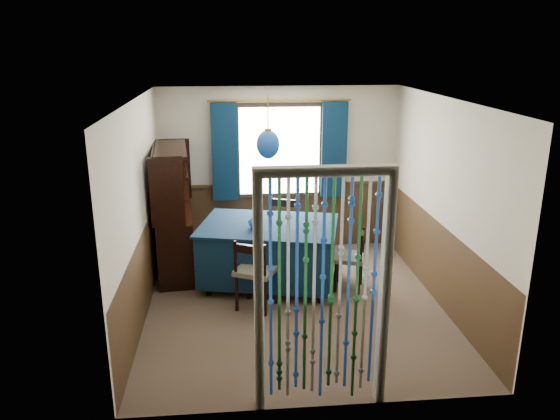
{
  "coord_description": "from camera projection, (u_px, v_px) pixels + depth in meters",
  "views": [
    {
      "loc": [
        -0.75,
        -6.08,
        3.11
      ],
      "look_at": [
        -0.13,
        0.45,
        1.08
      ],
      "focal_mm": 35.0,
      "sensor_mm": 36.0,
      "label": 1
    }
  ],
  "objects": [
    {
      "name": "window",
      "position": [
        279.0,
        151.0,
        8.17
      ],
      "size": [
        1.32,
        0.12,
        1.42
      ],
      "primitive_type": "cube",
      "color": "black",
      "rests_on": "wall_back"
    },
    {
      "name": "chair_right",
      "position": [
        351.0,
        258.0,
        7.08
      ],
      "size": [
        0.49,
        0.5,
        0.81
      ],
      "rotation": [
        0.0,
        0.0,
        1.25
      ],
      "color": "black",
      "rests_on": "floor"
    },
    {
      "name": "wainscot_right",
      "position": [
        437.0,
        261.0,
        6.79
      ],
      "size": [
        0.0,
        4.0,
        4.0
      ],
      "primitive_type": "plane",
      "rotation": [
        1.57,
        0.0,
        -1.57
      ],
      "color": "#3C2917",
      "rests_on": "ground"
    },
    {
      "name": "floor",
      "position": [
        294.0,
        304.0,
        6.77
      ],
      "size": [
        4.0,
        4.0,
        0.0
      ],
      "primitive_type": "plane",
      "color": "brown",
      "rests_on": "ground"
    },
    {
      "name": "bowl_shelf",
      "position": [
        174.0,
        192.0,
        7.09
      ],
      "size": [
        0.22,
        0.22,
        0.05
      ],
      "primitive_type": "imported",
      "rotation": [
        0.0,
        0.0,
        -0.05
      ],
      "color": "beige",
      "rests_on": "sideboard"
    },
    {
      "name": "dining_table",
      "position": [
        269.0,
        250.0,
        7.18
      ],
      "size": [
        1.98,
        1.58,
        0.85
      ],
      "rotation": [
        0.0,
        0.0,
        -0.23
      ],
      "color": "#0A1E34",
      "rests_on": "floor"
    },
    {
      "name": "vase_sideboard",
      "position": [
        179.0,
        200.0,
        7.74
      ],
      "size": [
        0.17,
        0.17,
        0.16
      ],
      "primitive_type": "imported",
      "rotation": [
        0.0,
        0.0,
        0.1
      ],
      "color": "beige",
      "rests_on": "sideboard"
    },
    {
      "name": "wainscot_front",
      "position": [
        322.0,
        356.0,
        4.74
      ],
      "size": [
        3.6,
        0.0,
        3.6
      ],
      "primitive_type": "plane",
      "rotation": [
        -1.57,
        0.0,
        0.0
      ],
      "color": "#3C2917",
      "rests_on": "ground"
    },
    {
      "name": "wall_back",
      "position": [
        279.0,
        170.0,
        8.31
      ],
      "size": [
        3.6,
        0.0,
        3.6
      ],
      "primitive_type": "plane",
      "rotation": [
        1.57,
        0.0,
        0.0
      ],
      "color": "#BFB59C",
      "rests_on": "ground"
    },
    {
      "name": "wainscot_back",
      "position": [
        279.0,
        217.0,
        8.51
      ],
      "size": [
        3.6,
        0.0,
        3.6
      ],
      "primitive_type": "plane",
      "rotation": [
        1.57,
        0.0,
        0.0
      ],
      "color": "#3C2917",
      "rests_on": "ground"
    },
    {
      "name": "wall_right",
      "position": [
        443.0,
        204.0,
        6.57
      ],
      "size": [
        0.0,
        4.0,
        4.0
      ],
      "primitive_type": "plane",
      "rotation": [
        1.57,
        0.0,
        -1.57
      ],
      "color": "#BFB59C",
      "rests_on": "ground"
    },
    {
      "name": "pendant_lamp",
      "position": [
        268.0,
        144.0,
        6.77
      ],
      "size": [
        0.29,
        0.29,
        0.78
      ],
      "color": "olive",
      "rests_on": "ceiling"
    },
    {
      "name": "wall_front",
      "position": [
        324.0,
        278.0,
        4.5
      ],
      "size": [
        3.6,
        0.0,
        3.6
      ],
      "primitive_type": "plane",
      "rotation": [
        -1.57,
        0.0,
        0.0
      ],
      "color": "#BFB59C",
      "rests_on": "ground"
    },
    {
      "name": "vase_table",
      "position": [
        255.0,
        221.0,
        6.92
      ],
      "size": [
        0.19,
        0.19,
        0.17
      ],
      "primitive_type": "imported",
      "rotation": [
        0.0,
        0.0,
        0.15
      ],
      "color": "#154093",
      "rests_on": "dining_table"
    },
    {
      "name": "chair_left",
      "position": [
        193.0,
        247.0,
        7.32
      ],
      "size": [
        0.58,
        0.59,
        0.88
      ],
      "rotation": [
        0.0,
        0.0,
        -2.1
      ],
      "color": "black",
      "rests_on": "floor"
    },
    {
      "name": "chair_near",
      "position": [
        255.0,
        272.0,
        6.53
      ],
      "size": [
        0.59,
        0.58,
        0.9
      ],
      "rotation": [
        0.0,
        0.0,
        -0.45
      ],
      "color": "black",
      "rests_on": "floor"
    },
    {
      "name": "sideboard",
      "position": [
        174.0,
        230.0,
        7.57
      ],
      "size": [
        0.59,
        1.4,
        1.77
      ],
      "rotation": [
        0.0,
        0.0,
        0.09
      ],
      "color": "black",
      "rests_on": "floor"
    },
    {
      "name": "ceiling",
      "position": [
        296.0,
        100.0,
        6.03
      ],
      "size": [
        4.0,
        4.0,
        0.0
      ],
      "primitive_type": "plane",
      "rotation": [
        3.14,
        0.0,
        0.0
      ],
      "color": "silver",
      "rests_on": "ground"
    },
    {
      "name": "chair_far",
      "position": [
        281.0,
        230.0,
        7.92
      ],
      "size": [
        0.59,
        0.58,
        0.95
      ],
      "rotation": [
        0.0,
        0.0,
        2.8
      ],
      "color": "black",
      "rests_on": "floor"
    },
    {
      "name": "wall_left",
      "position": [
        139.0,
        212.0,
        6.24
      ],
      "size": [
        0.0,
        4.0,
        4.0
      ],
      "primitive_type": "plane",
      "rotation": [
        1.57,
        0.0,
        1.57
      ],
      "color": "#BFB59C",
      "rests_on": "ground"
    },
    {
      "name": "wainscot_left",
      "position": [
        145.0,
        272.0,
        6.46
      ],
      "size": [
        0.0,
        4.0,
        4.0
      ],
      "primitive_type": "plane",
      "rotation": [
        1.57,
        0.0,
        1.57
      ],
      "color": "#3C2917",
      "rests_on": "ground"
    },
    {
      "name": "doorway",
      "position": [
        322.0,
        296.0,
        4.62
      ],
      "size": [
        1.16,
        0.12,
        2.18
      ],
      "primitive_type": null,
      "color": "silver",
      "rests_on": "ground"
    }
  ]
}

